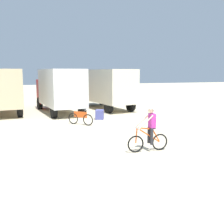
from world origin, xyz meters
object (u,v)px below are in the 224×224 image
at_px(box_truck_cream_rv, 106,87).
at_px(cyclist_orange_shirt, 149,130).
at_px(supply_crate, 100,115).
at_px(box_truck_tan_camper, 1,89).
at_px(bicycle_spare, 81,118).
at_px(box_truck_white_box, 59,89).

height_order(box_truck_cream_rv, cyclist_orange_shirt, box_truck_cream_rv).
height_order(cyclist_orange_shirt, supply_crate, cyclist_orange_shirt).
xyz_separation_m(box_truck_tan_camper, cyclist_orange_shirt, (6.19, -12.46, -1.03)).
relative_size(cyclist_orange_shirt, supply_crate, 2.86).
bearing_deg(cyclist_orange_shirt, box_truck_cream_rv, 80.42).
bearing_deg(bicycle_spare, box_truck_tan_camper, 127.29).
relative_size(box_truck_cream_rv, bicycle_spare, 5.55).
relative_size(box_truck_tan_camper, bicycle_spare, 5.48).
bearing_deg(supply_crate, box_truck_cream_rv, 67.63).
height_order(box_truck_cream_rv, supply_crate, box_truck_cream_rv).
bearing_deg(box_truck_cream_rv, supply_crate, -112.37).
distance_m(box_truck_tan_camper, box_truck_cream_rv, 8.28).
distance_m(box_truck_tan_camper, cyclist_orange_shirt, 13.95).
relative_size(cyclist_orange_shirt, bicycle_spare, 1.43).
relative_size(bicycle_spare, supply_crate, 2.00).
distance_m(bicycle_spare, supply_crate, 2.19).
xyz_separation_m(box_truck_white_box, box_truck_cream_rv, (4.06, 0.91, 0.00)).
xyz_separation_m(box_truck_cream_rv, supply_crate, (-1.94, -4.70, -1.56)).
bearing_deg(box_truck_cream_rv, cyclist_orange_shirt, -99.58).
bearing_deg(box_truck_tan_camper, cyclist_orange_shirt, -63.59).
height_order(cyclist_orange_shirt, bicycle_spare, cyclist_orange_shirt).
xyz_separation_m(box_truck_tan_camper, box_truck_cream_rv, (8.28, -0.03, 0.00)).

